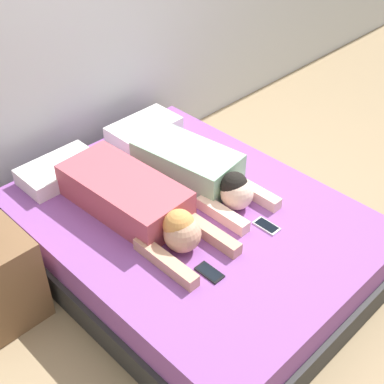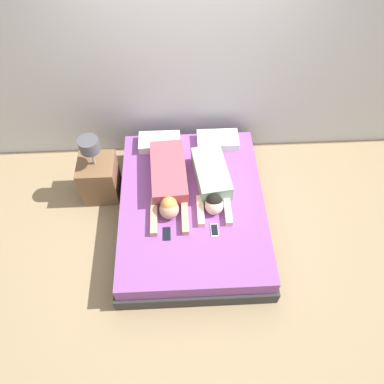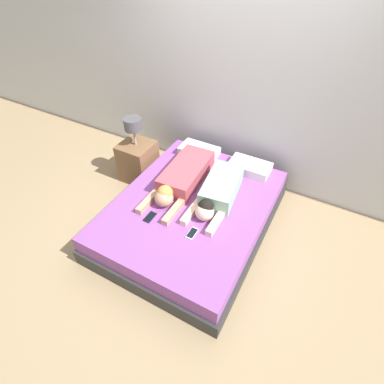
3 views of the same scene
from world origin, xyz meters
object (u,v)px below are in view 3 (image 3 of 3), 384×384
object	(u,v)px
pillow_head_left	(199,151)
person_right	(218,193)
pillow_head_right	(250,167)
person_left	(182,178)
bed	(192,214)
nightstand	(138,159)
cell_phone_right	(192,233)
cell_phone_left	(150,217)

from	to	relation	value
pillow_head_left	person_right	distance (m)	0.87
pillow_head_right	person_left	bearing A→B (deg)	-133.32
bed	person_left	size ratio (longest dim) A/B	1.80
bed	nightstand	distance (m)	1.15
person_right	cell_phone_right	bearing A→B (deg)	-91.25
bed	person_right	distance (m)	0.41
person_right	nightstand	size ratio (longest dim) A/B	1.07
bed	cell_phone_left	bearing A→B (deg)	-124.15
person_right	bed	bearing A→B (deg)	-143.23
person_left	nightstand	bearing A→B (deg)	163.63
cell_phone_left	nightstand	bearing A→B (deg)	132.75
cell_phone_left	pillow_head_right	bearing A→B (deg)	63.21
person_right	cell_phone_right	size ratio (longest dim) A/B	6.32
pillow_head_right	cell_phone_right	bearing A→B (deg)	-96.46
pillow_head_left	cell_phone_left	size ratio (longest dim) A/B	3.24
pillow_head_right	person_right	distance (m)	0.67
pillow_head_left	nightstand	size ratio (longest dim) A/B	0.55
pillow_head_left	pillow_head_right	size ratio (longest dim) A/B	1.00
person_left	nightstand	size ratio (longest dim) A/B	1.27
person_right	pillow_head_right	bearing A→B (deg)	79.27
pillow_head_left	person_left	xyz separation A→B (m)	(0.11, -0.63, 0.05)
person_right	cell_phone_left	distance (m)	0.76
pillow_head_right	pillow_head_left	bearing A→B (deg)	180.00
pillow_head_left	cell_phone_left	world-z (taller)	pillow_head_left
bed	person_left	distance (m)	0.43
pillow_head_left	cell_phone_right	distance (m)	1.34
bed	pillow_head_left	distance (m)	0.93
person_left	person_right	xyz separation A→B (m)	(0.47, -0.03, 0.00)
bed	nightstand	bearing A→B (deg)	157.37
bed	cell_phone_right	size ratio (longest dim) A/B	13.62
person_right	pillow_head_left	bearing A→B (deg)	130.79
cell_phone_right	person_right	bearing A→B (deg)	88.75
person_right	cell_phone_right	world-z (taller)	person_right
person_left	cell_phone_left	distance (m)	0.61
pillow_head_left	cell_phone_left	bearing A→B (deg)	-86.57
pillow_head_right	cell_phone_left	distance (m)	1.38
cell_phone_left	cell_phone_right	xyz separation A→B (m)	(0.48, 0.02, 0.00)
pillow_head_right	nightstand	size ratio (longest dim) A/B	0.55
pillow_head_left	person_left	bearing A→B (deg)	-80.47
person_right	cell_phone_left	xyz separation A→B (m)	(-0.50, -0.57, -0.10)
cell_phone_left	cell_phone_right	world-z (taller)	same
person_left	cell_phone_right	xyz separation A→B (m)	(0.45, -0.59, -0.10)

